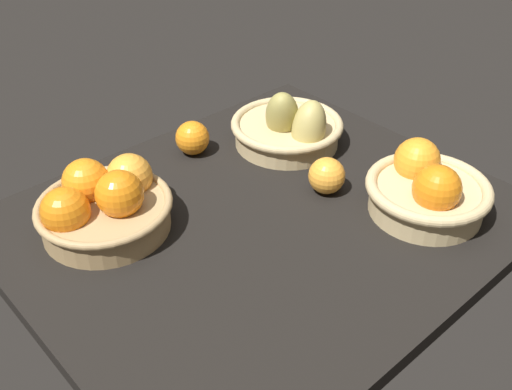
{
  "coord_description": "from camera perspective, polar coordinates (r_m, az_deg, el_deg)",
  "views": [
    {
      "loc": [
        57.42,
        61.73,
        67.44
      ],
      "look_at": [
        0.34,
        -1.25,
        7.0
      ],
      "focal_mm": 41.91,
      "sensor_mm": 36.0,
      "label": 1
    }
  ],
  "objects": [
    {
      "name": "loose_orange_front_gap",
      "position": [
        1.23,
        -6.09,
        5.44
      ],
      "size": [
        6.97,
        6.97,
        6.97
      ],
      "primitive_type": "sphere",
      "color": "orange",
      "rests_on": "market_tray"
    },
    {
      "name": "basket_near_right",
      "position": [
        1.04,
        -14.35,
        -0.85
      ],
      "size": [
        23.17,
        23.17,
        11.8
      ],
      "color": "tan",
      "rests_on": "market_tray"
    },
    {
      "name": "loose_orange_back_gap",
      "position": [
        1.11,
        6.77,
        1.85
      ],
      "size": [
        6.89,
        6.89,
        6.89
      ],
      "primitive_type": "sphere",
      "color": "#F49E33",
      "rests_on": "market_tray"
    },
    {
      "name": "basket_near_left_pears",
      "position": [
        1.25,
        3.15,
        6.37
      ],
      "size": [
        23.45,
        23.45,
        14.48
      ],
      "color": "tan",
      "rests_on": "market_tray"
    },
    {
      "name": "market_tray",
      "position": [
        1.07,
        0.58,
        -2.62
      ],
      "size": [
        84.0,
        72.0,
        3.0
      ],
      "primitive_type": "cube",
      "color": "black",
      "rests_on": "ground"
    },
    {
      "name": "basket_far_left",
      "position": [
        1.09,
        15.99,
        0.5
      ],
      "size": [
        21.98,
        21.98,
        11.41
      ],
      "color": "tan",
      "rests_on": "market_tray"
    }
  ]
}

